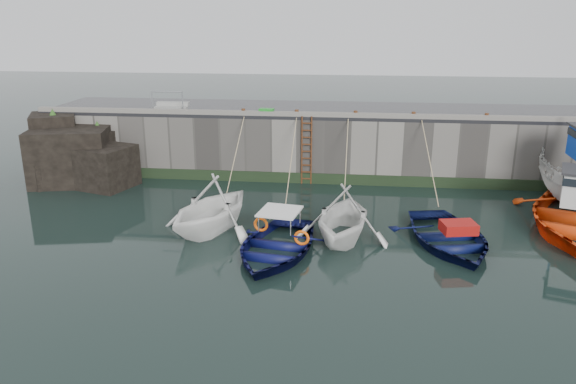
# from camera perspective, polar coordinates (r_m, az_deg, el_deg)

# --- Properties ---
(ground) EXTENTS (120.00, 120.00, 0.00)m
(ground) POSITION_cam_1_polar(r_m,az_deg,el_deg) (17.18, 5.81, -8.87)
(ground) COLOR black
(ground) RESTS_ON ground
(quay_back) EXTENTS (30.00, 5.00, 3.00)m
(quay_back) POSITION_cam_1_polar(r_m,az_deg,el_deg) (28.55, 6.34, 5.10)
(quay_back) COLOR slate
(quay_back) RESTS_ON ground
(road_back) EXTENTS (30.00, 5.00, 0.16)m
(road_back) POSITION_cam_1_polar(r_m,az_deg,el_deg) (28.26, 6.45, 8.23)
(road_back) COLOR black
(road_back) RESTS_ON quay_back
(kerb_back) EXTENTS (30.00, 0.30, 0.20)m
(kerb_back) POSITION_cam_1_polar(r_m,az_deg,el_deg) (25.91, 6.43, 7.78)
(kerb_back) COLOR slate
(kerb_back) RESTS_ON road_back
(algae_back) EXTENTS (30.00, 0.08, 0.50)m
(algae_back) POSITION_cam_1_polar(r_m,az_deg,el_deg) (26.40, 6.20, 1.26)
(algae_back) COLOR black
(algae_back) RESTS_ON ground
(rock_outcrop) EXTENTS (5.85, 4.24, 3.41)m
(rock_outcrop) POSITION_cam_1_polar(r_m,az_deg,el_deg) (28.43, -20.80, 3.50)
(rock_outcrop) COLOR black
(rock_outcrop) RESTS_ON ground
(ladder) EXTENTS (0.51, 0.08, 3.20)m
(ladder) POSITION_cam_1_polar(r_m,az_deg,el_deg) (26.09, 1.89, 4.21)
(ladder) COLOR #3F1E0F
(ladder) RESTS_ON ground
(boat_near_white) EXTENTS (5.23, 5.59, 2.37)m
(boat_near_white) POSITION_cam_1_polar(r_m,az_deg,el_deg) (21.05, -7.76, -3.83)
(boat_near_white) COLOR white
(boat_near_white) RESTS_ON ground
(boat_near_white_rope) EXTENTS (0.04, 4.71, 3.10)m
(boat_near_white_rope) POSITION_cam_1_polar(r_m,az_deg,el_deg) (25.14, -5.31, -0.14)
(boat_near_white_rope) COLOR tan
(boat_near_white_rope) RESTS_ON ground
(boat_near_blue) EXTENTS (4.29, 5.44, 1.02)m
(boat_near_blue) POSITION_cam_1_polar(r_m,az_deg,el_deg) (18.94, -1.27, -6.17)
(boat_near_blue) COLOR #0A0D3F
(boat_near_blue) RESTS_ON ground
(boat_near_blue_rope) EXTENTS (0.04, 6.28, 3.10)m
(boat_near_blue_rope) POSITION_cam_1_polar(r_m,az_deg,el_deg) (23.90, 0.46, -1.01)
(boat_near_blue_rope) COLOR tan
(boat_near_blue_rope) RESTS_ON ground
(boat_near_blacktrim) EXTENTS (4.12, 4.63, 2.23)m
(boat_near_blacktrim) POSITION_cam_1_polar(r_m,az_deg,el_deg) (20.22, 5.54, -4.66)
(boat_near_blacktrim) COLOR white
(boat_near_blacktrim) RESTS_ON ground
(boat_near_blacktrim_rope) EXTENTS (0.04, 4.91, 3.10)m
(boat_near_blacktrim_rope) POSITION_cam_1_polar(r_m,az_deg,el_deg) (24.53, 5.77, -0.62)
(boat_near_blacktrim_rope) COLOR tan
(boat_near_blacktrim_rope) RESTS_ON ground
(boat_near_navy) EXTENTS (4.50, 5.63, 1.04)m
(boat_near_navy) POSITION_cam_1_polar(r_m,az_deg,el_deg) (20.42, 15.91, -5.06)
(boat_near_navy) COLOR #09103B
(boat_near_navy) RESTS_ON ground
(boat_near_navy_rope) EXTENTS (0.04, 5.00, 3.10)m
(boat_near_navy_rope) POSITION_cam_1_polar(r_m,az_deg,el_deg) (24.72, 14.29, -0.94)
(boat_near_navy_rope) COLOR tan
(boat_near_navy_rope) RESTS_ON ground
(fish_crate) EXTENTS (0.70, 0.48, 0.30)m
(fish_crate) POSITION_cam_1_polar(r_m,az_deg,el_deg) (26.35, -2.20, 8.15)
(fish_crate) COLOR #188820
(fish_crate) RESTS_ON road_back
(railing) EXTENTS (1.60, 1.05, 1.00)m
(railing) POSITION_cam_1_polar(r_m,az_deg,el_deg) (28.37, -11.72, 8.59)
(railing) COLOR #A5A8AD
(railing) RESTS_ON road_back
(bollard_a) EXTENTS (0.18, 0.18, 0.28)m
(bollard_a) POSITION_cam_1_polar(r_m,az_deg,el_deg) (26.48, -4.56, 8.14)
(bollard_a) COLOR #3F1E0F
(bollard_a) RESTS_ON road_back
(bollard_b) EXTENTS (0.18, 0.18, 0.28)m
(bollard_b) POSITION_cam_1_polar(r_m,az_deg,el_deg) (26.12, 0.89, 8.06)
(bollard_b) COLOR #3F1E0F
(bollard_b) RESTS_ON road_back
(bollard_c) EXTENTS (0.18, 0.18, 0.28)m
(bollard_c) POSITION_cam_1_polar(r_m,az_deg,el_deg) (26.00, 6.87, 7.89)
(bollard_c) COLOR #3F1E0F
(bollard_c) RESTS_ON road_back
(bollard_d) EXTENTS (0.18, 0.18, 0.28)m
(bollard_d) POSITION_cam_1_polar(r_m,az_deg,el_deg) (26.15, 12.63, 7.65)
(bollard_d) COLOR #3F1E0F
(bollard_d) RESTS_ON road_back
(bollard_e) EXTENTS (0.18, 0.18, 0.28)m
(bollard_e) POSITION_cam_1_polar(r_m,az_deg,el_deg) (26.68, 19.53, 7.26)
(bollard_e) COLOR #3F1E0F
(bollard_e) RESTS_ON road_back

